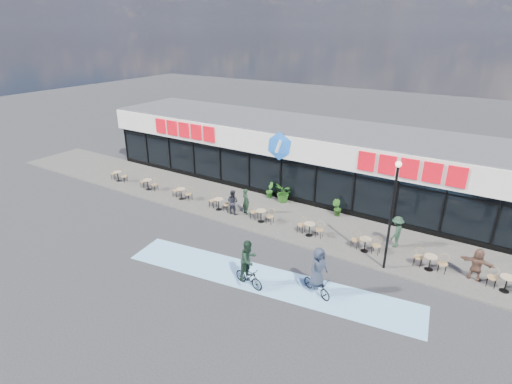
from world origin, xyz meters
TOP-DOWN VIEW (x-y plane):
  - ground at (0.00, 0.00)m, footprint 120.00×120.00m
  - sidewalk at (0.00, 4.50)m, footprint 44.00×5.00m
  - bike_lane at (4.00, -1.50)m, footprint 14.17×4.13m
  - building at (-0.00, 9.93)m, footprint 30.60×6.57m
  - lamp_post at (8.32, 2.30)m, footprint 0.28×0.28m
  - bistro_set_0 at (-11.81, 3.38)m, footprint 1.54×0.62m
  - bistro_set_1 at (-8.67, 3.38)m, footprint 1.54×0.62m
  - bistro_set_2 at (-5.52, 3.38)m, footprint 1.54×0.62m
  - bistro_set_3 at (-2.38, 3.38)m, footprint 1.54×0.62m
  - bistro_set_4 at (0.76, 3.38)m, footprint 1.54×0.62m
  - bistro_set_5 at (3.90, 3.38)m, footprint 1.54×0.62m
  - bistro_set_6 at (7.05, 3.38)m, footprint 1.54×0.62m
  - bistro_set_7 at (10.19, 3.38)m, footprint 1.54×0.62m
  - bistro_set_8 at (13.33, 3.38)m, footprint 1.54×0.62m
  - potted_plant_left at (-0.65, 6.69)m, footprint 0.65×0.72m
  - potted_plant_mid at (0.51, 6.49)m, footprint 1.56×1.57m
  - potted_plant_right at (4.22, 6.48)m, footprint 0.60×0.50m
  - patron_left at (-0.62, 3.75)m, footprint 0.70×0.59m
  - patron_right at (-1.30, 3.29)m, footprint 0.79×0.62m
  - pedestrian_a at (8.23, 4.65)m, footprint 0.77×1.17m
  - pedestrian_c at (12.09, 3.57)m, footprint 1.50×0.58m
  - cyclist_a at (3.56, -2.30)m, footprint 1.65×1.02m
  - cyclist_b at (6.38, -1.19)m, footprint 1.71×1.17m

SIDE VIEW (x-z plane):
  - ground at x=0.00m, z-range 0.00..0.00m
  - bike_lane at x=4.00m, z-range 0.00..0.01m
  - sidewalk at x=0.00m, z-range 0.00..0.10m
  - bistro_set_0 at x=-11.81m, z-range 0.11..1.01m
  - bistro_set_1 at x=-8.67m, z-range 0.11..1.01m
  - bistro_set_2 at x=-5.52m, z-range 0.11..1.01m
  - bistro_set_3 at x=-2.38m, z-range 0.11..1.01m
  - bistro_set_4 at x=0.76m, z-range 0.11..1.01m
  - bistro_set_5 at x=3.90m, z-range 0.11..1.01m
  - bistro_set_6 at x=7.05m, z-range 0.11..1.01m
  - bistro_set_7 at x=10.19m, z-range 0.11..1.01m
  - bistro_set_8 at x=13.33m, z-range 0.11..1.01m
  - potted_plant_right at x=4.22m, z-range 0.10..1.12m
  - potted_plant_left at x=-0.65m, z-range 0.10..1.18m
  - potted_plant_mid at x=0.51m, z-range 0.10..1.42m
  - patron_right at x=-1.30m, z-range 0.10..1.68m
  - pedestrian_c at x=12.09m, z-range 0.10..1.68m
  - patron_left at x=-0.62m, z-range 0.10..1.74m
  - cyclist_b at x=6.38m, z-range -0.20..2.09m
  - pedestrian_a at x=8.23m, z-range 0.10..1.81m
  - cyclist_a at x=3.56m, z-range -0.10..2.21m
  - building at x=0.00m, z-range -0.04..4.71m
  - lamp_post at x=8.32m, z-range 0.59..5.99m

